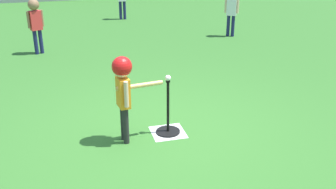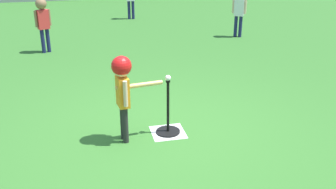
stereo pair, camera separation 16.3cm
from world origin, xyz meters
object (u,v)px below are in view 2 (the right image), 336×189
at_px(batting_tee, 168,124).
at_px(baseball_on_tee, 168,78).
at_px(fielder_deep_left, 239,6).
at_px(batter_child, 123,82).
at_px(fielder_deep_center, 43,18).

height_order(batting_tee, baseball_on_tee, baseball_on_tee).
bearing_deg(baseball_on_tee, fielder_deep_left, 57.98).
distance_m(batter_child, fielder_deep_center, 4.46).
height_order(baseball_on_tee, fielder_deep_center, fielder_deep_center).
relative_size(batter_child, fielder_deep_left, 0.95).
relative_size(batting_tee, baseball_on_tee, 10.00).
distance_m(batter_child, fielder_deep_left, 5.75).
bearing_deg(fielder_deep_center, fielder_deep_left, 4.09).
bearing_deg(fielder_deep_left, fielder_deep_center, -175.91).
bearing_deg(baseball_on_tee, batting_tee, -45.00).
relative_size(batting_tee, fielder_deep_center, 0.63).
bearing_deg(fielder_deep_center, batting_tee, -67.31).
bearing_deg(batter_child, fielder_deep_center, 105.43).
distance_m(batting_tee, batter_child, 0.90).
bearing_deg(batter_child, fielder_deep_left, 53.50).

